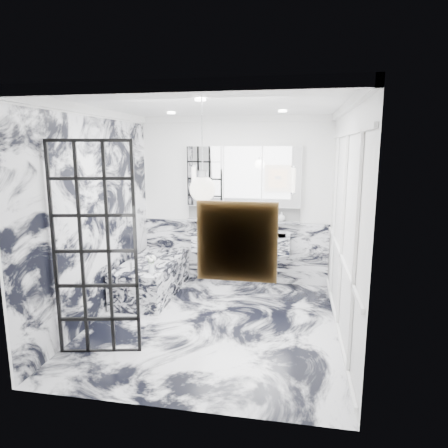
% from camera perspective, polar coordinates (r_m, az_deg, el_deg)
% --- Properties ---
extents(floor, '(3.60, 3.60, 0.00)m').
position_cam_1_polar(floor, '(5.45, -1.52, -13.96)').
color(floor, silver).
rests_on(floor, ground).
extents(ceiling, '(3.60, 3.60, 0.00)m').
position_cam_1_polar(ceiling, '(4.98, -1.69, 16.76)').
color(ceiling, white).
rests_on(ceiling, wall_back).
extents(wall_back, '(3.60, 0.00, 3.60)m').
position_cam_1_polar(wall_back, '(6.78, 1.55, 3.32)').
color(wall_back, white).
rests_on(wall_back, floor).
extents(wall_front, '(3.60, 0.00, 3.60)m').
position_cam_1_polar(wall_front, '(3.33, -8.03, -4.69)').
color(wall_front, white).
rests_on(wall_front, floor).
extents(wall_left, '(0.00, 3.60, 3.60)m').
position_cam_1_polar(wall_left, '(5.58, -17.90, 1.17)').
color(wall_left, white).
rests_on(wall_left, floor).
extents(wall_right, '(0.00, 3.60, 3.60)m').
position_cam_1_polar(wall_right, '(4.96, 16.81, 0.07)').
color(wall_right, white).
rests_on(wall_right, floor).
extents(marble_clad_back, '(3.18, 0.05, 1.05)m').
position_cam_1_polar(marble_clad_back, '(6.92, 1.48, -3.90)').
color(marble_clad_back, silver).
rests_on(marble_clad_back, floor).
extents(marble_clad_left, '(0.02, 3.56, 2.68)m').
position_cam_1_polar(marble_clad_left, '(5.58, -17.72, 0.56)').
color(marble_clad_left, silver).
rests_on(marble_clad_left, floor).
extents(panel_molding, '(0.03, 3.40, 2.30)m').
position_cam_1_polar(panel_molding, '(4.97, 16.52, -1.05)').
color(panel_molding, white).
rests_on(panel_molding, floor).
extents(soap_bottle_a, '(0.09, 0.09, 0.22)m').
position_cam_1_polar(soap_bottle_a, '(6.65, 6.89, 1.38)').
color(soap_bottle_a, '#8C5919').
rests_on(soap_bottle_a, ledge).
extents(soap_bottle_b, '(0.09, 0.09, 0.18)m').
position_cam_1_polar(soap_bottle_b, '(6.65, 7.51, 1.17)').
color(soap_bottle_b, '#4C4C51').
rests_on(soap_bottle_b, ledge).
extents(soap_bottle_c, '(0.14, 0.14, 0.16)m').
position_cam_1_polar(soap_bottle_c, '(6.65, 8.21, 1.05)').
color(soap_bottle_c, silver).
rests_on(soap_bottle_c, ledge).
extents(face_pot, '(0.16, 0.16, 0.16)m').
position_cam_1_polar(face_pot, '(6.68, 4.34, 1.15)').
color(face_pot, white).
rests_on(face_pot, ledge).
extents(amber_bottle, '(0.04, 0.04, 0.10)m').
position_cam_1_polar(amber_bottle, '(6.69, 4.20, 0.94)').
color(amber_bottle, '#8C5919').
rests_on(amber_bottle, ledge).
extents(flower_vase, '(0.08, 0.08, 0.12)m').
position_cam_1_polar(flower_vase, '(5.78, -10.34, -6.21)').
color(flower_vase, silver).
rests_on(flower_vase, bathtub).
extents(crittall_door, '(0.87, 0.22, 2.36)m').
position_cam_1_polar(crittall_door, '(4.57, -17.94, -3.70)').
color(crittall_door, black).
rests_on(crittall_door, floor).
extents(artwork, '(0.55, 0.05, 0.55)m').
position_cam_1_polar(artwork, '(3.20, 1.86, -2.51)').
color(artwork, orange).
rests_on(artwork, wall_front).
extents(pendant_light, '(0.24, 0.24, 0.24)m').
position_cam_1_polar(pendant_light, '(3.73, -3.08, 5.00)').
color(pendant_light, white).
rests_on(pendant_light, ceiling).
extents(trough_sink, '(1.60, 0.45, 0.30)m').
position_cam_1_polar(trough_sink, '(6.64, 2.48, -2.72)').
color(trough_sink, silver).
rests_on(trough_sink, wall_back).
extents(ledge, '(1.90, 0.14, 0.04)m').
position_cam_1_polar(ledge, '(6.73, 2.69, 0.42)').
color(ledge, silver).
rests_on(ledge, wall_back).
extents(subway_tile, '(1.90, 0.03, 0.23)m').
position_cam_1_polar(subway_tile, '(6.77, 2.77, 1.63)').
color(subway_tile, white).
rests_on(subway_tile, wall_back).
extents(mirror_cabinet, '(1.90, 0.16, 1.00)m').
position_cam_1_polar(mirror_cabinet, '(6.64, 2.76, 6.80)').
color(mirror_cabinet, white).
rests_on(mirror_cabinet, wall_back).
extents(sconce_left, '(0.07, 0.07, 0.40)m').
position_cam_1_polar(sconce_left, '(6.71, -4.36, 6.48)').
color(sconce_left, white).
rests_on(sconce_left, mirror_cabinet).
extents(sconce_right, '(0.07, 0.07, 0.40)m').
position_cam_1_polar(sconce_right, '(6.49, 9.87, 6.21)').
color(sconce_right, white).
rests_on(sconce_right, mirror_cabinet).
extents(bathtub, '(0.75, 1.65, 0.55)m').
position_cam_1_polar(bathtub, '(6.47, -10.20, -7.46)').
color(bathtub, silver).
rests_on(bathtub, floor).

